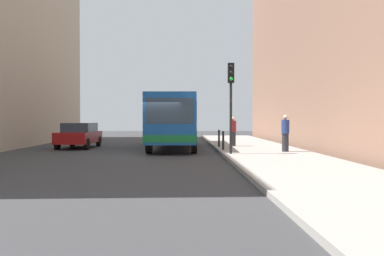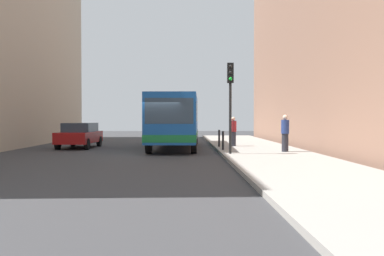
{
  "view_description": "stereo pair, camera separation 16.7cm",
  "coord_description": "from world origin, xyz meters",
  "px_view_note": "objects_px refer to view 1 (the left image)",
  "views": [
    {
      "loc": [
        1.27,
        -21.63,
        1.76
      ],
      "look_at": [
        1.9,
        2.58,
        1.23
      ],
      "focal_mm": 41.88,
      "sensor_mm": 36.0,
      "label": 1
    },
    {
      "loc": [
        1.43,
        -21.63,
        1.76
      ],
      "look_at": [
        1.9,
        2.58,
        1.23
      ],
      "focal_mm": 41.88,
      "sensor_mm": 36.0,
      "label": 2
    }
  ],
  "objects_px": {
    "bollard_near": "(223,140)",
    "bollard_mid": "(219,138)",
    "bus": "(175,119)",
    "car_beside_bus": "(79,135)",
    "pedestrian_mid_sidewalk": "(233,131)",
    "pedestrian_near_signal": "(285,133)",
    "traffic_light": "(231,91)"
  },
  "relations": [
    {
      "from": "bollard_near",
      "to": "bollard_mid",
      "type": "distance_m",
      "value": 2.48
    },
    {
      "from": "bus",
      "to": "car_beside_bus",
      "type": "relative_size",
      "value": 2.49
    },
    {
      "from": "car_beside_bus",
      "to": "pedestrian_mid_sidewalk",
      "type": "height_order",
      "value": "pedestrian_mid_sidewalk"
    },
    {
      "from": "bollard_mid",
      "to": "pedestrian_mid_sidewalk",
      "type": "relative_size",
      "value": 0.56
    },
    {
      "from": "pedestrian_mid_sidewalk",
      "to": "bollard_near",
      "type": "bearing_deg",
      "value": 88.48
    },
    {
      "from": "pedestrian_near_signal",
      "to": "pedestrian_mid_sidewalk",
      "type": "height_order",
      "value": "pedestrian_near_signal"
    },
    {
      "from": "bollard_mid",
      "to": "traffic_light",
      "type": "bearing_deg",
      "value": -88.86
    },
    {
      "from": "car_beside_bus",
      "to": "pedestrian_mid_sidewalk",
      "type": "bearing_deg",
      "value": 177.09
    },
    {
      "from": "car_beside_bus",
      "to": "bollard_mid",
      "type": "distance_m",
      "value": 8.28
    },
    {
      "from": "traffic_light",
      "to": "bollard_mid",
      "type": "xyz_separation_m",
      "value": [
        -0.1,
        5.04,
        -2.38
      ]
    },
    {
      "from": "pedestrian_near_signal",
      "to": "bus",
      "type": "bearing_deg",
      "value": 138.75
    },
    {
      "from": "pedestrian_mid_sidewalk",
      "to": "traffic_light",
      "type": "bearing_deg",
      "value": 96.47
    },
    {
      "from": "traffic_light",
      "to": "pedestrian_near_signal",
      "type": "bearing_deg",
      "value": 23.97
    },
    {
      "from": "car_beside_bus",
      "to": "pedestrian_mid_sidewalk",
      "type": "relative_size",
      "value": 2.64
    },
    {
      "from": "bus",
      "to": "pedestrian_near_signal",
      "type": "height_order",
      "value": "bus"
    },
    {
      "from": "bollard_mid",
      "to": "pedestrian_near_signal",
      "type": "bearing_deg",
      "value": -52.95
    },
    {
      "from": "bus",
      "to": "traffic_light",
      "type": "bearing_deg",
      "value": 114.88
    },
    {
      "from": "bus",
      "to": "traffic_light",
      "type": "xyz_separation_m",
      "value": [
        2.58,
        -6.15,
        1.28
      ]
    },
    {
      "from": "pedestrian_near_signal",
      "to": "bollard_near",
      "type": "bearing_deg",
      "value": 156.53
    },
    {
      "from": "pedestrian_near_signal",
      "to": "pedestrian_mid_sidewalk",
      "type": "distance_m",
      "value": 4.83
    },
    {
      "from": "pedestrian_near_signal",
      "to": "pedestrian_mid_sidewalk",
      "type": "xyz_separation_m",
      "value": [
        -2.01,
        4.38,
        -0.05
      ]
    },
    {
      "from": "bollard_near",
      "to": "pedestrian_near_signal",
      "type": "distance_m",
      "value": 3.19
    },
    {
      "from": "car_beside_bus",
      "to": "pedestrian_mid_sidewalk",
      "type": "xyz_separation_m",
      "value": [
        9.02,
        -0.81,
        0.21
      ]
    },
    {
      "from": "car_beside_bus",
      "to": "pedestrian_near_signal",
      "type": "xyz_separation_m",
      "value": [
        11.03,
        -5.2,
        0.26
      ]
    },
    {
      "from": "traffic_light",
      "to": "pedestrian_near_signal",
      "type": "distance_m",
      "value": 3.62
    },
    {
      "from": "car_beside_bus",
      "to": "bus",
      "type": "bearing_deg",
      "value": 179.39
    },
    {
      "from": "bus",
      "to": "pedestrian_mid_sidewalk",
      "type": "relative_size",
      "value": 6.57
    },
    {
      "from": "bus",
      "to": "bollard_mid",
      "type": "height_order",
      "value": "bus"
    },
    {
      "from": "bus",
      "to": "bollard_mid",
      "type": "relative_size",
      "value": 11.69
    },
    {
      "from": "car_beside_bus",
      "to": "bollard_near",
      "type": "xyz_separation_m",
      "value": [
        8.16,
        -3.87,
        -0.16
      ]
    },
    {
      "from": "bollard_near",
      "to": "traffic_light",
      "type": "bearing_deg",
      "value": -87.76
    },
    {
      "from": "traffic_light",
      "to": "bollard_mid",
      "type": "height_order",
      "value": "traffic_light"
    }
  ]
}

